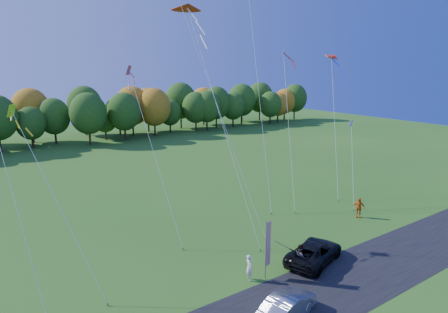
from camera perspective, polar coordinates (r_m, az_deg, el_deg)
ground at (r=29.41m, az=6.98°, el=-15.63°), size 160.00×160.00×0.00m
asphalt_strip at (r=27.00m, az=12.97°, el=-18.69°), size 90.00×6.00×0.01m
tree_line at (r=77.34m, az=-21.33°, el=1.60°), size 116.00×12.00×10.00m
black_suv at (r=30.49m, az=12.77°, el=-13.16°), size 6.05×4.15×1.54m
silver_sedan at (r=24.25m, az=8.92°, el=-20.44°), size 4.72×2.69×1.47m
person_tailgate_a at (r=27.53m, az=3.63°, el=-15.54°), size 0.56×0.73×1.80m
person_tailgate_b at (r=29.28m, az=10.83°, el=-13.90°), size 1.05×1.12×1.82m
person_east at (r=39.78m, az=18.68°, el=-6.92°), size 1.00×1.21×1.94m
feather_flag at (r=27.09m, az=6.27°, el=-12.22°), size 0.54×0.20×4.15m
kite_delta_blue at (r=31.22m, az=-1.60°, el=9.02°), size 5.79×9.90×24.62m
kite_parafoil_orange at (r=42.76m, az=4.17°, el=16.68°), size 6.99×13.17×34.12m
kite_delta_red at (r=33.82m, az=-2.01°, el=11.14°), size 2.74×11.34×20.44m
kite_parafoil_rainbow at (r=45.83m, az=15.54°, el=4.47°), size 6.33×6.61×15.53m
kite_diamond_yellow at (r=26.27m, az=-22.56°, el=-6.42°), size 3.78×6.91×12.03m
kite_diamond_green at (r=23.47m, az=-26.89°, el=-8.97°), size 1.65×4.26×11.78m
kite_diamond_white at (r=40.93m, az=9.25°, el=4.08°), size 4.29×6.88×16.29m
kite_diamond_pink at (r=31.73m, az=-9.82°, el=-0.06°), size 2.07×6.28×14.36m
kite_diamond_blue_low at (r=42.43m, az=17.88°, el=-1.15°), size 3.29×3.65×8.76m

